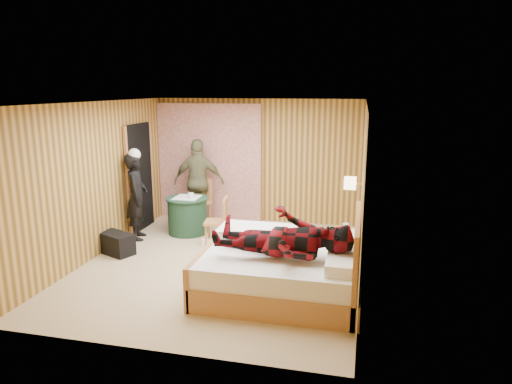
% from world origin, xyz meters
% --- Properties ---
extents(floor, '(4.20, 5.00, 0.01)m').
position_xyz_m(floor, '(0.00, 0.00, 0.00)').
color(floor, tan).
rests_on(floor, ground).
extents(ceiling, '(4.20, 5.00, 0.01)m').
position_xyz_m(ceiling, '(0.00, 0.00, 2.50)').
color(ceiling, white).
rests_on(ceiling, wall_back).
extents(wall_back, '(4.20, 0.02, 2.50)m').
position_xyz_m(wall_back, '(0.00, 2.50, 1.25)').
color(wall_back, tan).
rests_on(wall_back, floor).
extents(wall_left, '(0.02, 5.00, 2.50)m').
position_xyz_m(wall_left, '(-2.10, 0.00, 1.25)').
color(wall_left, tan).
rests_on(wall_left, floor).
extents(wall_right, '(0.02, 5.00, 2.50)m').
position_xyz_m(wall_right, '(2.10, 0.00, 1.25)').
color(wall_right, tan).
rests_on(wall_right, floor).
extents(curtain, '(2.20, 0.08, 2.40)m').
position_xyz_m(curtain, '(-1.00, 2.43, 1.20)').
color(curtain, beige).
rests_on(curtain, floor).
extents(doorway, '(0.06, 0.90, 2.05)m').
position_xyz_m(doorway, '(-2.06, 1.40, 1.02)').
color(doorway, black).
rests_on(doorway, floor).
extents(wall_lamp, '(0.26, 0.24, 0.16)m').
position_xyz_m(wall_lamp, '(1.92, 0.45, 1.30)').
color(wall_lamp, gold).
rests_on(wall_lamp, wall_right).
extents(bed, '(2.10, 1.66, 1.14)m').
position_xyz_m(bed, '(1.12, -0.81, 0.33)').
color(bed, tan).
rests_on(bed, floor).
extents(nightstand, '(0.41, 0.56, 0.54)m').
position_xyz_m(nightstand, '(1.88, 0.40, 0.28)').
color(nightstand, tan).
rests_on(nightstand, floor).
extents(round_table, '(0.79, 0.79, 0.70)m').
position_xyz_m(round_table, '(-1.09, 1.35, 0.35)').
color(round_table, '#1F452D').
rests_on(round_table, floor).
extents(chair_far, '(0.53, 0.53, 0.93)m').
position_xyz_m(chair_far, '(-1.06, 1.98, 0.54)').
color(chair_far, tan).
rests_on(chair_far, floor).
extents(chair_near, '(0.44, 0.44, 0.85)m').
position_xyz_m(chair_near, '(-0.28, 0.85, 0.49)').
color(chair_near, tan).
rests_on(chair_near, floor).
extents(duffel_bag, '(0.70, 0.55, 0.35)m').
position_xyz_m(duffel_bag, '(-1.85, 0.04, 0.18)').
color(duffel_bag, black).
rests_on(duffel_bag, floor).
extents(sneaker_left, '(0.26, 0.19, 0.11)m').
position_xyz_m(sneaker_left, '(-0.13, 1.03, 0.05)').
color(sneaker_left, white).
rests_on(sneaker_left, floor).
extents(sneaker_right, '(0.31, 0.20, 0.13)m').
position_xyz_m(sneaker_right, '(-0.44, 0.73, 0.06)').
color(sneaker_right, white).
rests_on(sneaker_right, floor).
extents(woman_standing, '(0.55, 0.67, 1.58)m').
position_xyz_m(woman_standing, '(-1.85, 0.85, 0.79)').
color(woman_standing, black).
rests_on(woman_standing, floor).
extents(man_at_table, '(1.06, 0.56, 1.72)m').
position_xyz_m(man_at_table, '(-1.09, 2.01, 0.86)').
color(man_at_table, '#6B6A47').
rests_on(man_at_table, floor).
extents(man_on_bed, '(0.86, 0.67, 1.77)m').
position_xyz_m(man_on_bed, '(1.15, -1.04, 1.00)').
color(man_on_bed, maroon).
rests_on(man_on_bed, bed).
extents(book_lower, '(0.18, 0.23, 0.02)m').
position_xyz_m(book_lower, '(1.88, 0.35, 0.55)').
color(book_lower, white).
rests_on(book_lower, nightstand).
extents(book_upper, '(0.17, 0.23, 0.02)m').
position_xyz_m(book_upper, '(1.88, 0.35, 0.57)').
color(book_upper, white).
rests_on(book_upper, nightstand).
extents(cup_nightstand, '(0.13, 0.13, 0.09)m').
position_xyz_m(cup_nightstand, '(1.88, 0.53, 0.58)').
color(cup_nightstand, white).
rests_on(cup_nightstand, nightstand).
extents(cup_table, '(0.15, 0.15, 0.10)m').
position_xyz_m(cup_table, '(-0.99, 1.30, 0.75)').
color(cup_table, white).
rests_on(cup_table, round_table).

